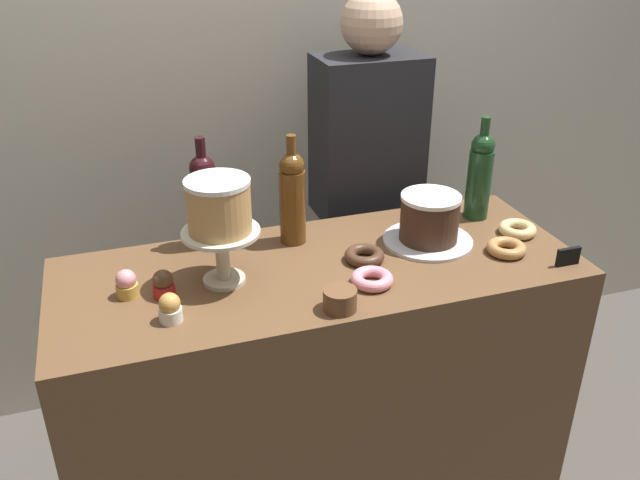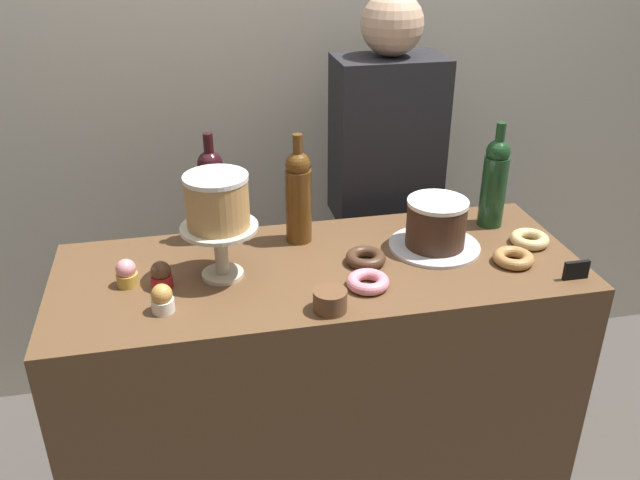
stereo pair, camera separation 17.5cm
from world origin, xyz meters
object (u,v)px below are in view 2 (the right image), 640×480
(wine_bottle_green, at_px, (494,181))
(cupcake_caramel, at_px, (162,299))
(wine_bottle_amber, at_px, (298,195))
(cookie_stack, at_px, (330,300))
(cupcake_chocolate, at_px, (161,276))
(donut_chocolate, at_px, (366,258))
(wine_bottle_dark_red, at_px, (212,194))
(cake_stand_pedestal, at_px, (220,242))
(chocolate_round_cake, at_px, (436,223))
(donut_glazed, at_px, (530,239))
(white_layer_cake, at_px, (217,200))
(donut_pink, at_px, (368,282))
(cupcake_strawberry, at_px, (127,273))
(donut_maple, at_px, (513,258))
(price_sign_chalkboard, at_px, (576,270))
(barista_figure, at_px, (383,215))

(wine_bottle_green, xyz_separation_m, cupcake_caramel, (-0.99, -0.29, -0.11))
(wine_bottle_amber, xyz_separation_m, cupcake_caramel, (-0.39, -0.31, -0.11))
(cookie_stack, bearing_deg, cupcake_chocolate, 154.02)
(donut_chocolate, xyz_separation_m, cookie_stack, (-0.15, -0.21, 0.01))
(wine_bottle_dark_red, distance_m, cupcake_chocolate, 0.32)
(cake_stand_pedestal, xyz_separation_m, chocolate_round_cake, (0.61, 0.03, -0.02))
(cookie_stack, bearing_deg, donut_glazed, 18.79)
(white_layer_cake, distance_m, donut_chocolate, 0.44)
(wine_bottle_green, xyz_separation_m, cookie_stack, (-0.59, -0.37, -0.12))
(white_layer_cake, relative_size, donut_pink, 1.47)
(donut_chocolate, bearing_deg, chocolate_round_cake, 12.09)
(cake_stand_pedestal, height_order, cookie_stack, cake_stand_pedestal)
(cupcake_caramel, distance_m, donut_chocolate, 0.56)
(wine_bottle_amber, xyz_separation_m, cupcake_strawberry, (-0.48, -0.16, -0.11))
(wine_bottle_amber, height_order, donut_maple, wine_bottle_amber)
(cake_stand_pedestal, relative_size, price_sign_chalkboard, 2.89)
(cake_stand_pedestal, xyz_separation_m, cookie_stack, (0.24, -0.22, -0.07))
(wine_bottle_green, bearing_deg, cookie_stack, -147.88)
(chocolate_round_cake, xyz_separation_m, donut_glazed, (0.28, -0.04, -0.06))
(wine_bottle_dark_red, bearing_deg, barista_figure, 24.44)
(cupcake_chocolate, height_order, donut_chocolate, cupcake_chocolate)
(cupcake_strawberry, bearing_deg, wine_bottle_dark_red, 42.37)
(wine_bottle_dark_red, relative_size, donut_maple, 2.91)
(white_layer_cake, height_order, cupcake_strawberry, white_layer_cake)
(chocolate_round_cake, distance_m, donut_chocolate, 0.23)
(cake_stand_pedestal, height_order, donut_chocolate, cake_stand_pedestal)
(cupcake_strawberry, xyz_separation_m, cookie_stack, (0.49, -0.23, -0.01))
(cookie_stack, bearing_deg, wine_bottle_amber, 90.88)
(donut_glazed, xyz_separation_m, barista_figure, (-0.29, 0.50, -0.12))
(wine_bottle_dark_red, distance_m, wine_bottle_amber, 0.25)
(cupcake_chocolate, distance_m, donut_glazed, 1.05)
(chocolate_round_cake, bearing_deg, donut_pink, -145.13)
(chocolate_round_cake, relative_size, barista_figure, 0.11)
(white_layer_cake, relative_size, wine_bottle_green, 0.51)
(cake_stand_pedestal, relative_size, donut_glazed, 1.81)
(cupcake_strawberry, distance_m, donut_glazed, 1.14)
(cake_stand_pedestal, xyz_separation_m, price_sign_chalkboard, (0.91, -0.21, -0.07))
(price_sign_chalkboard, distance_m, barista_figure, 0.79)
(wine_bottle_amber, bearing_deg, donut_glazed, -14.47)
(wine_bottle_amber, distance_m, wine_bottle_green, 0.60)
(chocolate_round_cake, height_order, barista_figure, barista_figure)
(wine_bottle_dark_red, bearing_deg, donut_pink, -44.71)
(chocolate_round_cake, distance_m, cookie_stack, 0.45)
(cupcake_chocolate, height_order, barista_figure, barista_figure)
(wine_bottle_green, distance_m, donut_glazed, 0.21)
(donut_glazed, height_order, barista_figure, barista_figure)
(donut_glazed, relative_size, barista_figure, 0.07)
(wine_bottle_green, height_order, donut_maple, wine_bottle_green)
(wine_bottle_amber, height_order, price_sign_chalkboard, wine_bottle_amber)
(cake_stand_pedestal, bearing_deg, donut_glazed, -0.25)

